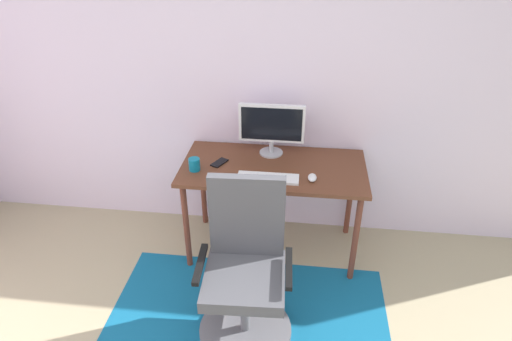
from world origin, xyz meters
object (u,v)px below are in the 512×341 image
at_px(office_chair, 245,280).
at_px(keyboard, 268,178).
at_px(desk, 273,176).
at_px(coffee_cup, 194,164).
at_px(cell_phone, 219,163).
at_px(computer_mouse, 312,178).
at_px(monitor, 272,126).

bearing_deg(office_chair, keyboard, 80.17).
xyz_separation_m(desk, keyboard, (-0.02, -0.19, 0.09)).
height_order(desk, coffee_cup, coffee_cup).
height_order(keyboard, cell_phone, keyboard).
bearing_deg(coffee_cup, keyboard, -6.67).
height_order(coffee_cup, cell_phone, coffee_cup).
height_order(computer_mouse, coffee_cup, coffee_cup).
distance_m(keyboard, office_chair, 0.73).
relative_size(monitor, cell_phone, 3.52).
relative_size(keyboard, office_chair, 0.40).
bearing_deg(cell_phone, office_chair, -42.70).
xyz_separation_m(desk, cell_phone, (-0.40, -0.01, 0.09)).
distance_m(coffee_cup, cell_phone, 0.20).
relative_size(desk, office_chair, 1.27).
xyz_separation_m(monitor, coffee_cup, (-0.53, -0.32, -0.19)).
height_order(desk, keyboard, keyboard).
bearing_deg(coffee_cup, office_chair, -56.08).
bearing_deg(desk, monitor, 100.27).
xyz_separation_m(desk, monitor, (-0.04, 0.20, 0.31)).
height_order(monitor, coffee_cup, monitor).
relative_size(computer_mouse, office_chair, 0.10).
height_order(computer_mouse, cell_phone, computer_mouse).
bearing_deg(keyboard, computer_mouse, 5.25).
relative_size(desk, coffee_cup, 14.79).
relative_size(cell_phone, office_chair, 0.13).
bearing_deg(monitor, coffee_cup, -148.64).
bearing_deg(desk, keyboard, -97.09).
bearing_deg(coffee_cup, computer_mouse, -2.35).
distance_m(monitor, cell_phone, 0.48).
distance_m(desk, coffee_cup, 0.59).
bearing_deg(monitor, desk, -79.73).
bearing_deg(monitor, cell_phone, -151.22).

